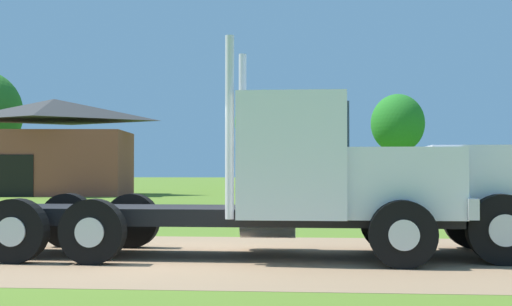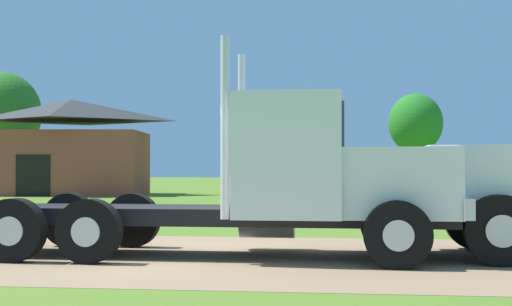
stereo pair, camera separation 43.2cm
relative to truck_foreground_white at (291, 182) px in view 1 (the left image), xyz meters
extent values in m
plane|color=#587A25|center=(-2.39, 0.00, -1.26)|extent=(200.00, 200.00, 0.00)
cube|color=#9B7958|center=(-2.39, 0.00, -1.25)|extent=(120.00, 6.67, 0.01)
cube|color=black|center=(-1.28, 0.00, -0.56)|extent=(8.03, 1.61, 0.28)
cube|color=white|center=(1.81, -0.03, 0.00)|extent=(1.85, 2.03, 1.13)
cube|color=silver|center=(2.78, -0.04, -0.38)|extent=(0.18, 2.20, 0.32)
cube|color=white|center=(0.05, -0.02, 0.44)|extent=(1.73, 2.31, 2.00)
cube|color=#2D3D4C|center=(0.92, -0.02, 0.84)|extent=(0.06, 1.91, 0.88)
cylinder|color=silver|center=(-0.91, 0.90, 0.88)|extent=(0.14, 0.14, 2.89)
cylinder|color=silver|center=(-0.93, -0.91, 0.88)|extent=(0.14, 0.14, 2.89)
cylinder|color=silver|center=(-0.45, 0.99, -0.77)|extent=(1.01, 0.53, 0.52)
cylinder|color=black|center=(1.73, 1.11, -0.75)|extent=(1.02, 0.31, 1.02)
cylinder|color=silver|center=(1.73, 1.27, -0.75)|extent=(0.46, 0.04, 0.46)
cylinder|color=black|center=(1.71, -1.18, -0.75)|extent=(1.02, 0.31, 1.02)
cylinder|color=silver|center=(1.71, -1.34, -0.75)|extent=(0.46, 0.04, 0.46)
cylinder|color=black|center=(-4.28, 1.17, -0.75)|extent=(1.02, 0.31, 1.02)
cylinder|color=silver|center=(-4.28, 1.33, -0.75)|extent=(0.46, 0.04, 0.46)
cylinder|color=black|center=(-4.30, -1.12, -0.75)|extent=(1.02, 0.31, 1.02)
cylinder|color=silver|center=(-4.30, -1.28, -0.75)|extent=(0.46, 0.04, 0.46)
cylinder|color=black|center=(-3.03, 1.16, -0.75)|extent=(1.02, 0.31, 1.02)
cylinder|color=silver|center=(-3.03, 1.32, -0.75)|extent=(0.46, 0.04, 0.46)
cylinder|color=black|center=(-3.05, -1.13, -0.75)|extent=(1.02, 0.31, 1.02)
cylinder|color=silver|center=(-3.05, -1.29, -0.75)|extent=(0.46, 0.04, 0.46)
cube|color=white|center=(3.22, 0.45, 0.05)|extent=(1.93, 2.05, 1.13)
cube|color=silver|center=(2.23, 0.47, -0.34)|extent=(0.21, 2.20, 0.32)
cylinder|color=black|center=(3.29, -0.70, -0.71)|extent=(1.10, 0.32, 1.10)
cylinder|color=silver|center=(3.29, -0.86, -0.71)|extent=(0.49, 0.05, 0.49)
cylinder|color=black|center=(3.34, 1.59, -0.71)|extent=(1.10, 0.32, 1.10)
cylinder|color=silver|center=(3.35, 1.75, -0.71)|extent=(0.49, 0.05, 0.49)
cube|color=#974635|center=(-14.08, 26.24, 0.51)|extent=(8.56, 6.09, 3.53)
pyramid|color=#333333|center=(-14.08, 26.24, 3.49)|extent=(8.99, 6.39, 1.22)
cube|color=black|center=(-15.03, 23.44, -0.16)|extent=(1.80, 0.23, 2.20)
cylinder|color=#513823|center=(-3.21, 38.83, 0.28)|extent=(0.44, 0.44, 3.08)
ellipsoid|color=#357C1E|center=(-3.21, 38.83, 3.54)|extent=(4.30, 4.30, 4.73)
cylinder|color=#513823|center=(6.46, 40.04, 0.34)|extent=(0.44, 0.44, 3.19)
ellipsoid|color=#267923|center=(6.46, 40.04, 3.50)|extent=(3.90, 3.90, 4.29)
camera|label=1|loc=(0.39, -11.86, 0.24)|focal=49.41mm
camera|label=2|loc=(0.82, -11.82, 0.24)|focal=49.41mm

